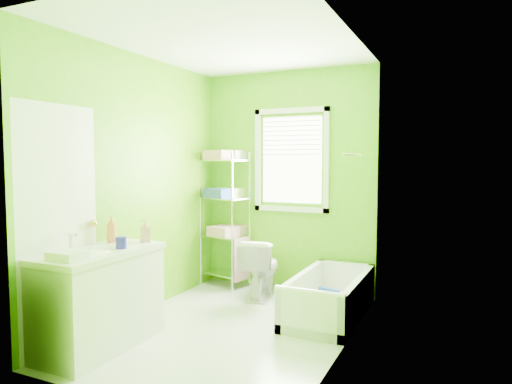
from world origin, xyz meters
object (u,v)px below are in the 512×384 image
at_px(toilet, 261,268).
at_px(vanity, 99,296).
at_px(wire_shelf_unit, 226,203).
at_px(bathtub, 329,303).

xyz_separation_m(toilet, vanity, (-0.64, -1.83, 0.10)).
bearing_deg(wire_shelf_unit, vanity, -91.16).
relative_size(bathtub, toilet, 2.02).
bearing_deg(bathtub, toilet, 160.66).
bearing_deg(wire_shelf_unit, bathtub, -21.57).
distance_m(bathtub, wire_shelf_unit, 1.82).
bearing_deg(vanity, toilet, 70.78).
bearing_deg(toilet, wire_shelf_unit, -33.33).
relative_size(toilet, wire_shelf_unit, 0.40).
bearing_deg(toilet, bathtub, 152.09).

